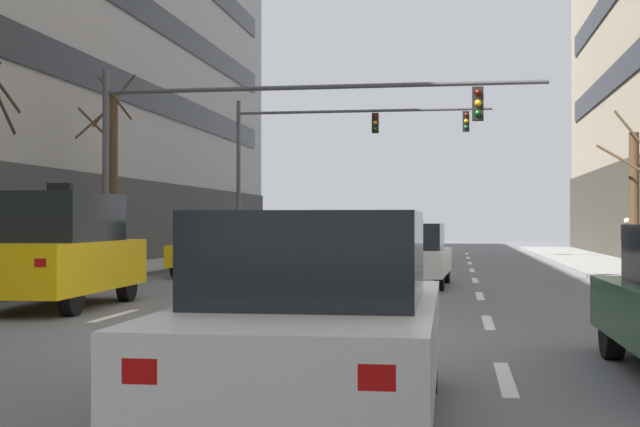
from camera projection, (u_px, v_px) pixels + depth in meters
ground_plane at (269, 335)px, 12.32m from camera, size 120.00×120.00×0.00m
lane_stripe_l1_s4 at (114, 316)px, 14.79m from camera, size 0.16×2.00×0.01m
lane_stripe_l1_s5 at (200, 292)px, 19.72m from camera, size 0.16×2.00×0.01m
lane_stripe_l1_s6 at (252, 278)px, 24.66m from camera, size 0.16×2.00×0.01m
lane_stripe_l1_s7 at (286, 269)px, 29.60m from camera, size 0.16×2.00×0.01m
lane_stripe_l1_s8 at (310, 262)px, 34.54m from camera, size 0.16×2.00×0.01m
lane_stripe_l1_s9 at (329, 257)px, 39.48m from camera, size 0.16×2.00×0.01m
lane_stripe_l1_s10 at (343, 253)px, 44.42m from camera, size 0.16×2.00×0.01m
lane_stripe_l2_s3 at (209, 370)px, 9.36m from camera, size 0.16×2.00×0.01m
lane_stripe_l2_s4 at (295, 319)px, 14.30m from camera, size 0.16×2.00×0.01m
lane_stripe_l2_s5 at (336, 294)px, 19.23m from camera, size 0.16×2.00×0.01m
lane_stripe_l2_s6 at (361, 279)px, 24.17m from camera, size 0.16×2.00×0.01m
lane_stripe_l2_s7 at (377, 269)px, 29.11m from camera, size 0.16×2.00×0.01m
lane_stripe_l2_s8 at (389, 262)px, 34.05m from camera, size 0.16×2.00×0.01m
lane_stripe_l2_s9 at (397, 257)px, 38.99m from camera, size 0.16×2.00×0.01m
lane_stripe_l2_s10 at (404, 253)px, 43.93m from camera, size 0.16×2.00×0.01m
lane_stripe_l3_s3 at (505, 378)px, 8.87m from camera, size 0.16×2.00×0.01m
lane_stripe_l3_s4 at (488, 322)px, 13.81m from camera, size 0.16×2.00×0.01m
lane_stripe_l3_s5 at (480, 296)px, 18.74m from camera, size 0.16×2.00×0.01m
lane_stripe_l3_s6 at (475, 280)px, 23.68m from camera, size 0.16×2.00×0.01m
lane_stripe_l3_s7 at (472, 270)px, 28.62m from camera, size 0.16×2.00×0.01m
lane_stripe_l3_s8 at (470, 263)px, 33.56m from camera, size 0.16×2.00×0.01m
lane_stripe_l3_s9 at (468, 258)px, 38.50m from camera, size 0.16×2.00×0.01m
lane_stripe_l3_s10 at (467, 254)px, 43.44m from camera, size 0.16×2.00×0.01m
car_driving_0 at (412, 255)px, 21.50m from camera, size 1.92×4.24×1.56m
taxi_driving_1 at (212, 249)px, 26.15m from camera, size 1.89×4.24×1.74m
car_driving_2 at (317, 248)px, 26.31m from camera, size 1.90×4.39×1.64m
taxi_driving_3 at (60, 250)px, 16.19m from camera, size 1.99×4.49×2.33m
car_driving_4 at (317, 320)px, 6.87m from camera, size 1.92×4.52×1.69m
traffic_signal_0 at (250, 128)px, 22.63m from camera, size 11.67×0.35×5.55m
traffic_signal_1 at (325, 143)px, 36.80m from camera, size 10.86×0.35×6.69m
street_tree_0 at (112, 175)px, 25.79m from camera, size 1.76×2.06×6.00m
street_tree_1 at (634, 199)px, 23.81m from camera, size 1.90×1.90×4.53m
pedestrian_1 at (627, 239)px, 27.91m from camera, size 0.46×0.35×1.59m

